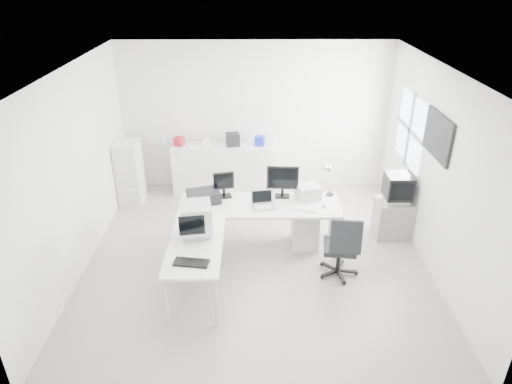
{
  "coord_description": "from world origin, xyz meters",
  "views": [
    {
      "loc": [
        -0.04,
        -5.74,
        4.01
      ],
      "look_at": [
        0.0,
        0.2,
        1.0
      ],
      "focal_mm": 32.0,
      "sensor_mm": 36.0,
      "label": 1
    }
  ],
  "objects_px": {
    "inkjet_printer": "(204,196)",
    "lcd_monitor_small": "(224,185)",
    "drawer_pedestal": "(305,228)",
    "crt_monitor": "(196,219)",
    "main_desk": "(260,226)",
    "laser_printer": "(308,192)",
    "laptop": "(263,200)",
    "sideboard": "(223,169)",
    "filing_cabinet": "(130,173)",
    "lcd_monitor_large": "(283,182)",
    "office_chair": "(340,244)",
    "tv_cabinet": "(393,218)",
    "side_desk": "(197,269)",
    "crt_tv": "(398,189)"
  },
  "relations": [
    {
      "from": "lcd_monitor_large",
      "to": "office_chair",
      "type": "bearing_deg",
      "value": -48.09
    },
    {
      "from": "laser_printer",
      "to": "sideboard",
      "type": "xyz_separation_m",
      "value": [
        -1.42,
        1.74,
        -0.38
      ]
    },
    {
      "from": "tv_cabinet",
      "to": "crt_monitor",
      "type": "bearing_deg",
      "value": -158.63
    },
    {
      "from": "laser_printer",
      "to": "sideboard",
      "type": "bearing_deg",
      "value": 114.96
    },
    {
      "from": "laser_printer",
      "to": "crt_monitor",
      "type": "xyz_separation_m",
      "value": [
        -1.6,
        -1.07,
        0.14
      ]
    },
    {
      "from": "drawer_pedestal",
      "to": "office_chair",
      "type": "relative_size",
      "value": 0.6
    },
    {
      "from": "laser_printer",
      "to": "sideboard",
      "type": "distance_m",
      "value": 2.28
    },
    {
      "from": "office_chair",
      "to": "lcd_monitor_small",
      "type": "bearing_deg",
      "value": 157.15
    },
    {
      "from": "crt_monitor",
      "to": "filing_cabinet",
      "type": "bearing_deg",
      "value": 113.5
    },
    {
      "from": "main_desk",
      "to": "drawer_pedestal",
      "type": "distance_m",
      "value": 0.71
    },
    {
      "from": "lcd_monitor_small",
      "to": "office_chair",
      "type": "height_order",
      "value": "lcd_monitor_small"
    },
    {
      "from": "office_chair",
      "to": "inkjet_printer",
      "type": "bearing_deg",
      "value": 164.75
    },
    {
      "from": "office_chair",
      "to": "laser_printer",
      "type": "bearing_deg",
      "value": 118.16
    },
    {
      "from": "laptop",
      "to": "filing_cabinet",
      "type": "relative_size",
      "value": 0.31
    },
    {
      "from": "main_desk",
      "to": "crt_monitor",
      "type": "distance_m",
      "value": 1.35
    },
    {
      "from": "office_chair",
      "to": "filing_cabinet",
      "type": "bearing_deg",
      "value": 154.43
    },
    {
      "from": "inkjet_printer",
      "to": "crt_monitor",
      "type": "distance_m",
      "value": 0.96
    },
    {
      "from": "lcd_monitor_large",
      "to": "filing_cabinet",
      "type": "xyz_separation_m",
      "value": [
        -2.69,
        1.26,
        -0.41
      ]
    },
    {
      "from": "drawer_pedestal",
      "to": "laptop",
      "type": "height_order",
      "value": "laptop"
    },
    {
      "from": "laser_printer",
      "to": "office_chair",
      "type": "relative_size",
      "value": 0.35
    },
    {
      "from": "laser_printer",
      "to": "filing_cabinet",
      "type": "relative_size",
      "value": 0.3
    },
    {
      "from": "main_desk",
      "to": "filing_cabinet",
      "type": "height_order",
      "value": "filing_cabinet"
    },
    {
      "from": "lcd_monitor_large",
      "to": "sideboard",
      "type": "xyz_separation_m",
      "value": [
        -1.02,
        1.71,
        -0.53
      ]
    },
    {
      "from": "office_chair",
      "to": "crt_monitor",
      "type": "bearing_deg",
      "value": -168.64
    },
    {
      "from": "side_desk",
      "to": "drawer_pedestal",
      "type": "height_order",
      "value": "side_desk"
    },
    {
      "from": "drawer_pedestal",
      "to": "crt_monitor",
      "type": "relative_size",
      "value": 1.26
    },
    {
      "from": "sideboard",
      "to": "inkjet_printer",
      "type": "bearing_deg",
      "value": -95.43
    },
    {
      "from": "office_chair",
      "to": "drawer_pedestal",
      "type": "bearing_deg",
      "value": 125.35
    },
    {
      "from": "inkjet_printer",
      "to": "tv_cabinet",
      "type": "xyz_separation_m",
      "value": [
        3.01,
        0.23,
        -0.52
      ]
    },
    {
      "from": "lcd_monitor_large",
      "to": "office_chair",
      "type": "height_order",
      "value": "lcd_monitor_large"
    },
    {
      "from": "laptop",
      "to": "sideboard",
      "type": "height_order",
      "value": "laptop"
    },
    {
      "from": "lcd_monitor_large",
      "to": "filing_cabinet",
      "type": "height_order",
      "value": "lcd_monitor_large"
    },
    {
      "from": "main_desk",
      "to": "laser_printer",
      "type": "relative_size",
      "value": 6.91
    },
    {
      "from": "laptop",
      "to": "tv_cabinet",
      "type": "distance_m",
      "value": 2.23
    },
    {
      "from": "laptop",
      "to": "lcd_monitor_small",
      "type": "bearing_deg",
      "value": 140.26
    },
    {
      "from": "office_chair",
      "to": "crt_tv",
      "type": "relative_size",
      "value": 1.99
    },
    {
      "from": "drawer_pedestal",
      "to": "inkjet_printer",
      "type": "height_order",
      "value": "inkjet_printer"
    },
    {
      "from": "main_desk",
      "to": "office_chair",
      "type": "relative_size",
      "value": 2.41
    },
    {
      "from": "tv_cabinet",
      "to": "main_desk",
      "type": "bearing_deg",
      "value": -171.36
    },
    {
      "from": "lcd_monitor_small",
      "to": "laptop",
      "type": "relative_size",
      "value": 1.07
    },
    {
      "from": "crt_monitor",
      "to": "inkjet_printer",
      "type": "bearing_deg",
      "value": 81.24
    },
    {
      "from": "drawer_pedestal",
      "to": "laser_printer",
      "type": "relative_size",
      "value": 1.73
    },
    {
      "from": "side_desk",
      "to": "sideboard",
      "type": "distance_m",
      "value": 3.06
    },
    {
      "from": "main_desk",
      "to": "inkjet_printer",
      "type": "distance_m",
      "value": 0.97
    },
    {
      "from": "lcd_monitor_small",
      "to": "sideboard",
      "type": "height_order",
      "value": "lcd_monitor_small"
    },
    {
      "from": "inkjet_printer",
      "to": "lcd_monitor_small",
      "type": "distance_m",
      "value": 0.35
    },
    {
      "from": "filing_cabinet",
      "to": "side_desk",
      "type": "bearing_deg",
      "value": -60.29
    },
    {
      "from": "laptop",
      "to": "office_chair",
      "type": "bearing_deg",
      "value": -39.4
    },
    {
      "from": "lcd_monitor_small",
      "to": "office_chair",
      "type": "xyz_separation_m",
      "value": [
        1.66,
        -0.96,
        -0.45
      ]
    },
    {
      "from": "sideboard",
      "to": "filing_cabinet",
      "type": "relative_size",
      "value": 1.61
    }
  ]
}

